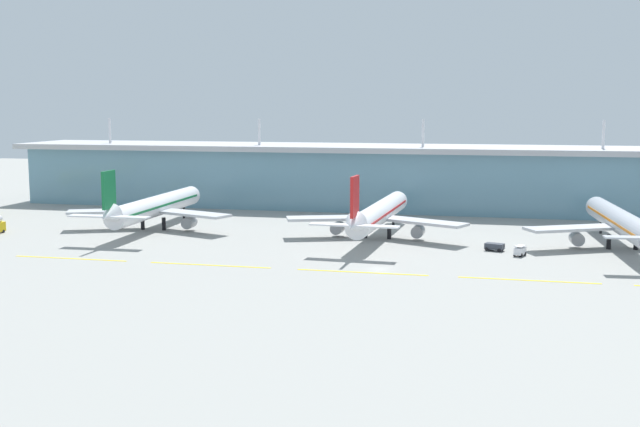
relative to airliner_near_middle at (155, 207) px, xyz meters
The scene contains 11 objects.
ground_plane 81.76m from the airliner_near_middle, 30.14° to the right, with size 600.00×600.00×0.00m, color gray.
terminal_building 92.25m from the airliner_near_middle, 40.10° to the left, with size 288.00×34.00×30.47m.
airliner_near_middle is the anchor object (origin of this frame).
airliner_center 64.19m from the airliner_near_middle, ahead, with size 48.74×65.53×18.90m.
airliner_far_middle 124.88m from the airliner_near_middle, ahead, with size 48.61×67.40×18.90m.
taxiway_stripe_west 45.32m from the airliner_near_middle, 90.66° to the right, with size 28.00×0.70×0.04m, color yellow.
taxiway_stripe_mid_west 56.34m from the airliner_near_middle, 53.26° to the right, with size 28.00×0.70×0.04m, color yellow.
taxiway_stripe_centre 81.29m from the airliner_near_middle, 33.61° to the right, with size 28.00×0.70×0.04m, color yellow.
taxiway_stripe_mid_east 111.14m from the airliner_near_middle, 23.85° to the right, with size 28.00×0.70×0.04m, color yellow.
pushback_tug 95.59m from the airliner_near_middle, ahead, with size 4.93×3.66×1.85m.
baggage_cart 102.22m from the airliner_near_middle, 10.52° to the right, with size 3.08×4.01×2.48m.
Camera 1 is at (24.39, -163.55, 34.84)m, focal length 43.98 mm.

